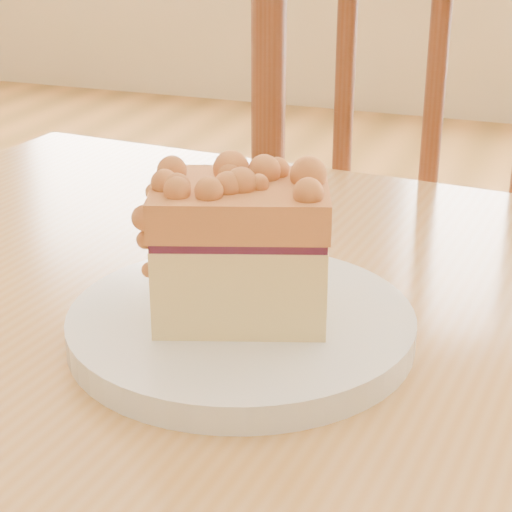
{
  "coord_description": "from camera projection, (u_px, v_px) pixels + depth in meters",
  "views": [
    {
      "loc": [
        0.24,
        -0.25,
        1.04
      ],
      "look_at": [
        0.04,
        0.29,
        0.8
      ],
      "focal_mm": 62.0,
      "sensor_mm": 36.0,
      "label": 1
    }
  ],
  "objects": [
    {
      "name": "cafe_chair_main",
      "position": [
        431.0,
        300.0,
        1.22
      ],
      "size": [
        0.48,
        0.48,
        1.02
      ],
      "rotation": [
        0.0,
        0.0,
        3.19
      ],
      "color": "brown",
      "rests_on": "ground"
    },
    {
      "name": "cake_slice",
      "position": [
        236.0,
        242.0,
        0.59
      ],
      "size": [
        0.14,
        0.12,
        0.11
      ],
      "rotation": [
        0.0,
        0.0,
        0.33
      ],
      "color": "#F0E088",
      "rests_on": "plate"
    },
    {
      "name": "cafe_table_main",
      "position": [
        370.0,
        473.0,
        0.66
      ],
      "size": [
        1.16,
        0.83,
        0.75
      ],
      "rotation": [
        0.0,
        0.0,
        -0.08
      ],
      "color": "#B48446",
      "rests_on": "ground"
    },
    {
      "name": "plate",
      "position": [
        241.0,
        326.0,
        0.62
      ],
      "size": [
        0.24,
        0.24,
        0.02
      ],
      "color": "white",
      "rests_on": "cafe_table_main"
    }
  ]
}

